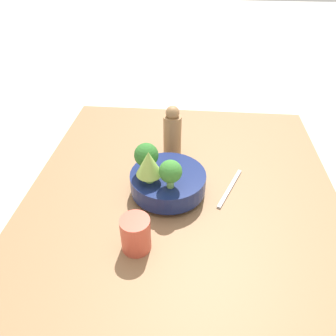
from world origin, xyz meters
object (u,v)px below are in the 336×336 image
at_px(pepper_mill, 172,132).
at_px(fork, 230,188).
at_px(cup, 136,234).
at_px(bowl, 168,182).

xyz_separation_m(pepper_mill, fork, (-0.16, -0.17, -0.07)).
height_order(cup, fork, cup).
relative_size(cup, fork, 0.52).
distance_m(cup, fork, 0.32).
bearing_deg(cup, pepper_mill, -7.47).
distance_m(bowl, cup, 0.20).
distance_m(bowl, pepper_mill, 0.19).
distance_m(bowl, fork, 0.18).
relative_size(bowl, cup, 2.34).
bearing_deg(pepper_mill, bowl, -178.84).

